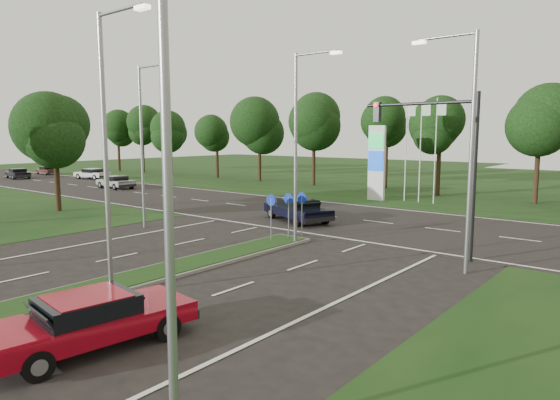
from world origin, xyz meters
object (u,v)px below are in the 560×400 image
Objects in this scene: navy_sedan at (298,209)px; far_car_a at (116,182)px; far_car_d at (47,170)px; red_sedan at (91,319)px; far_car_c at (18,173)px; far_car_b at (92,174)px.

far_car_a is at bearing 104.34° from navy_sedan.
far_car_a is 1.20× the size of far_car_d.
far_car_c is (-51.37, 20.37, -0.07)m from red_sedan.
far_car_c is (-7.75, -5.26, -0.03)m from far_car_b.
far_car_a reaches higher than far_car_c.
far_car_a is (-32.21, 21.43, -0.04)m from red_sedan.
far_car_c reaches higher than far_car_d.
far_car_a reaches higher than far_car_d.
red_sedan reaches higher than far_car_c.
navy_sedan is 48.49m from far_car_d.
far_car_a is at bearing -78.63° from far_car_c.
far_car_b is 11.24m from far_car_d.
navy_sedan is at bearing 119.16° from red_sedan.
red_sedan is at bearing -113.30° from far_car_d.
far_car_b is 9.37m from far_car_c.
navy_sedan is at bearing -94.10° from far_car_a.
far_car_d is (-54.86, 25.63, -0.15)m from red_sedan.
far_car_c is 1.18× the size of far_car_d.
far_car_c is at bearing -144.71° from far_car_d.
red_sedan reaches higher than far_car_a.
navy_sedan reaches higher than red_sedan.
navy_sedan reaches higher than far_car_d.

